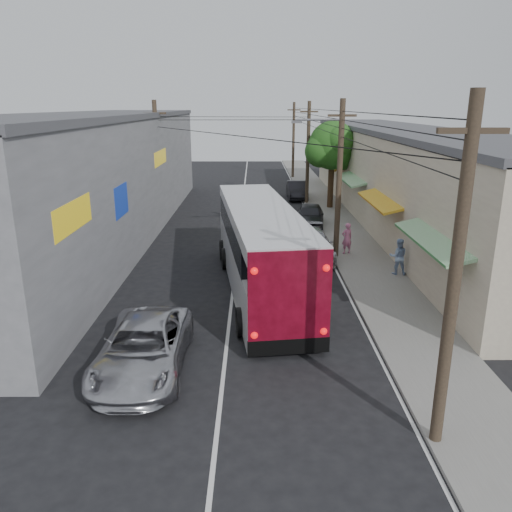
{
  "coord_description": "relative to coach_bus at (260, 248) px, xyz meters",
  "views": [
    {
      "loc": [
        0.91,
        -12.02,
        7.68
      ],
      "look_at": [
        1.0,
        8.05,
        1.6
      ],
      "focal_mm": 35.0,
      "sensor_mm": 36.0,
      "label": 1
    }
  ],
  "objects": [
    {
      "name": "pedestrian_near",
      "position": [
        4.64,
        5.07,
        -0.94
      ],
      "size": [
        0.7,
        0.58,
        1.65
      ],
      "primitive_type": "imported",
      "rotation": [
        0.0,
        0.0,
        3.49
      ],
      "color": "pink",
      "rests_on": "sidewalk"
    },
    {
      "name": "building_left",
      "position": [
        -9.68,
        9.65,
        1.77
      ],
      "size": [
        7.2,
        36.0,
        7.25
      ],
      "color": "gray",
      "rests_on": "ground"
    },
    {
      "name": "parked_car_far",
      "position": [
        3.41,
        21.96,
        -1.15
      ],
      "size": [
        1.58,
        4.47,
        1.47
      ],
      "primitive_type": "imported",
      "rotation": [
        0.0,
        0.0,
        0.01
      ],
      "color": "black",
      "rests_on": "ground"
    },
    {
      "name": "parked_car_mid",
      "position": [
        3.41,
        11.66,
        -1.14
      ],
      "size": [
        2.33,
        4.57,
        1.49
      ],
      "primitive_type": "imported",
      "rotation": [
        0.0,
        0.0,
        -0.13
      ],
      "color": "#27282C",
      "rests_on": "ground"
    },
    {
      "name": "parked_suv",
      "position": [
        2.75,
        4.66,
        -1.16
      ],
      "size": [
        2.07,
        4.99,
        1.44
      ],
      "primitive_type": "imported",
      "rotation": [
        0.0,
        0.0,
        0.01
      ],
      "color": "#ABAAB3",
      "rests_on": "ground"
    },
    {
      "name": "jeepney",
      "position": [
        -3.57,
        -6.92,
        -1.13
      ],
      "size": [
        2.51,
        5.39,
        1.49
      ],
      "primitive_type": "imported",
      "rotation": [
        0.0,
        0.0,
        0.0
      ],
      "color": "silver",
      "rests_on": "ground"
    },
    {
      "name": "ground",
      "position": [
        -1.19,
        -8.34,
        -1.88
      ],
      "size": [
        120.0,
        120.0,
        0.0
      ],
      "primitive_type": "plane",
      "color": "black",
      "rests_on": "ground"
    },
    {
      "name": "building_right",
      "position": [
        9.8,
        13.66,
        1.27
      ],
      "size": [
        7.09,
        40.0,
        6.25
      ],
      "color": "beige",
      "rests_on": "ground"
    },
    {
      "name": "street_tree",
      "position": [
        5.69,
        17.67,
        2.79
      ],
      "size": [
        4.4,
        4.0,
        6.6
      ],
      "color": "#3F2B19",
      "rests_on": "ground"
    },
    {
      "name": "pedestrian_far",
      "position": [
        6.41,
        1.68,
        -0.91
      ],
      "size": [
        0.9,
        0.74,
        1.7
      ],
      "primitive_type": "imported",
      "rotation": [
        0.0,
        0.0,
        3.02
      ],
      "color": "#8FA9D0",
      "rests_on": "sidewalk"
    },
    {
      "name": "coach_bus",
      "position": [
        0.0,
        0.0,
        0.0
      ],
      "size": [
        4.19,
        12.82,
        3.63
      ],
      "rotation": [
        0.0,
        0.0,
        0.13
      ],
      "color": "silver",
      "rests_on": "ground"
    },
    {
      "name": "utility_poles",
      "position": [
        1.94,
        11.98,
        2.25
      ],
      "size": [
        11.8,
        45.28,
        8.0
      ],
      "color": "#473828",
      "rests_on": "ground"
    },
    {
      "name": "sidewalk",
      "position": [
        5.31,
        11.66,
        -1.82
      ],
      "size": [
        3.0,
        80.0,
        0.12
      ],
      "primitive_type": "cube",
      "color": "slate",
      "rests_on": "ground"
    }
  ]
}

